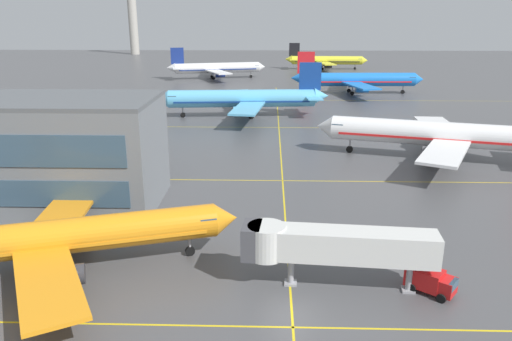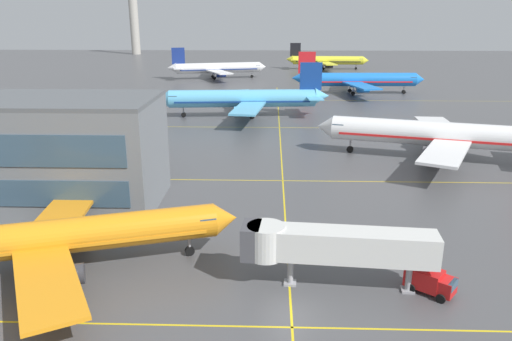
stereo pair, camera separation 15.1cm
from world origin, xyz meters
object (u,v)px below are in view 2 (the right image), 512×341
Objects in this scene: airliner_far_right_stand at (217,68)px; service_truck_red_van at (430,281)px; airliner_distant_taxiway at (327,60)px; airliner_second_row at (439,134)px; airliner_far_left_stand at (357,80)px; airliner_third_row at (245,99)px; jet_bridge at (323,244)px; control_tower at (133,11)px; airliner_front_gate at (61,237)px.

airliner_far_right_stand is 150.40m from service_truck_red_van.
airliner_distant_taxiway is at bearing 86.83° from service_truck_red_van.
airliner_second_row is 0.99× the size of airliner_far_left_stand.
jet_bridge is (10.82, -74.94, -0.22)m from airliner_third_row.
airliner_second_row is 2.33× the size of jet_bridge.
airliner_third_row is at bearing -67.96° from control_tower.
airliner_far_left_stand is 185.77m from control_tower.
airliner_second_row reaches higher than airliner_front_gate.
control_tower is (-75.34, 186.06, 20.39)m from airliner_third_row.
control_tower is at bearing 103.52° from airliner_front_gate.
service_truck_red_van is at bearing -76.87° from airliner_far_right_stand.
airliner_far_left_stand reaches higher than service_truck_red_van.
jet_bridge is (-19.25, -179.60, 0.24)m from airliner_distant_taxiway.
airliner_distant_taxiway is 134.80m from control_tower.
service_truck_red_van is (-10.01, -180.46, -2.63)m from airliner_distant_taxiway.
service_truck_red_van is 279.68m from control_tower.
airliner_distant_taxiway is at bearing 73.97° from airliner_third_row.
airliner_distant_taxiway is 180.63m from jet_bridge.
airliner_distant_taxiway reaches higher than airliner_front_gate.
airliner_front_gate is at bearing 175.47° from jet_bridge.
control_tower reaches higher than airliner_far_right_stand.
airliner_second_row is 115.43m from airliner_far_right_stand.
airliner_distant_taxiway is at bearing 76.37° from airliner_front_gate.
airliner_far_left_stand reaches higher than airliner_front_gate.
control_tower is at bearing 108.27° from jet_bridge.
airliner_second_row is at bearing 71.64° from service_truck_red_van.
control_tower reaches higher than airliner_distant_taxiway.
airliner_far_left_stand is at bearing 67.55° from airliner_front_gate.
control_tower is at bearing 110.02° from service_truck_red_van.
airliner_distant_taxiway is (43.11, 177.71, 0.32)m from airliner_front_gate.
airliner_front_gate is 33.29m from service_truck_red_van.
airliner_third_row is at bearing 98.21° from jet_bridge.
airliner_far_right_stand is at bearing -62.05° from control_tower.
jet_bridge is (23.86, -1.89, 0.56)m from airliner_front_gate.
airliner_third_row is at bearing -131.75° from airliner_far_left_stand.
control_tower reaches higher than airliner_third_row.
airliner_second_row is 1.10× the size of airliner_distant_taxiway.
airliner_far_right_stand is at bearing 103.13° from service_truck_red_van.
airliner_distant_taxiway is 180.76m from service_truck_red_van.
airliner_distant_taxiway is 8.21× the size of service_truck_red_van.
service_truck_red_van is at bearing -75.18° from airliner_third_row.
airliner_second_row reaches higher than airliner_far_right_stand.
control_tower is (-61.25, 115.42, 20.73)m from airliner_far_right_stand.
jet_bridge is at bearing -96.12° from airliner_distant_taxiway.
airliner_far_right_stand is at bearing 99.71° from jet_bridge.
airliner_third_row is (-33.80, 34.38, 0.02)m from airliner_second_row.
control_tower reaches higher than jet_bridge.
airliner_far_right_stand reaches higher than airliner_distant_taxiway.
airliner_far_right_stand reaches higher than jet_bridge.
jet_bridge is at bearing -119.54° from airliner_second_row.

